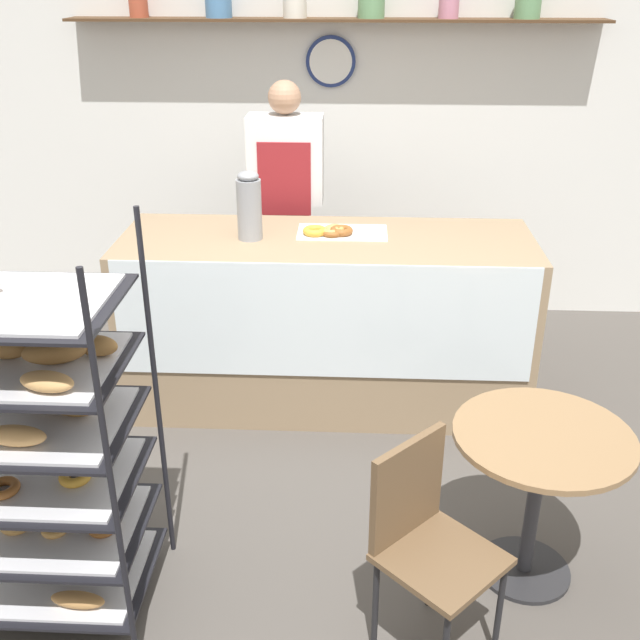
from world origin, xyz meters
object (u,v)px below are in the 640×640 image
(cafe_chair, at_px, (425,531))
(coffee_carafe, at_px, (249,206))
(cafe_table, at_px, (539,470))
(person_worker, at_px, (287,210))
(donut_tray_counter, at_px, (335,231))
(pastry_rack, at_px, (43,443))

(cafe_chair, relative_size, coffee_carafe, 2.30)
(cafe_table, relative_size, coffee_carafe, 1.90)
(person_worker, distance_m, cafe_table, 2.44)
(cafe_table, relative_size, donut_tray_counter, 1.43)
(cafe_chair, relative_size, donut_tray_counter, 1.73)
(pastry_rack, bearing_deg, cafe_chair, -5.71)
(cafe_chair, bearing_deg, donut_tray_counter, 56.26)
(cafe_table, distance_m, donut_tray_counter, 1.77)
(pastry_rack, relative_size, person_worker, 0.90)
(pastry_rack, distance_m, donut_tray_counter, 2.00)
(cafe_table, relative_size, cafe_chair, 0.82)
(pastry_rack, bearing_deg, donut_tray_counter, 58.76)
(person_worker, xyz_separation_m, donut_tray_counter, (0.32, -0.62, 0.07))
(pastry_rack, height_order, cafe_table, pastry_rack)
(person_worker, height_order, cafe_chair, person_worker)
(coffee_carafe, distance_m, donut_tray_counter, 0.49)
(cafe_table, bearing_deg, coffee_carafe, 133.84)
(pastry_rack, relative_size, cafe_chair, 1.83)
(person_worker, bearing_deg, cafe_table, -60.15)
(cafe_table, xyz_separation_m, coffee_carafe, (-1.33, 1.38, 0.66))
(cafe_table, height_order, coffee_carafe, coffee_carafe)
(donut_tray_counter, bearing_deg, pastry_rack, -121.24)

